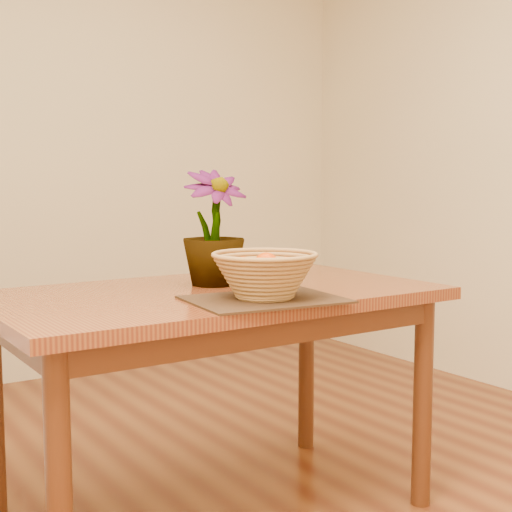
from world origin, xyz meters
TOP-DOWN VIEW (x-y plane):
  - wall_back at (0.00, 2.25)m, footprint 4.00×0.02m
  - table at (0.00, 0.30)m, footprint 1.40×0.80m
  - placemat at (0.02, 0.04)m, footprint 0.47×0.37m
  - wicker_basket at (0.02, 0.04)m, footprint 0.31×0.31m
  - orange_pile at (0.02, 0.04)m, footprint 0.17×0.17m
  - potted_plant at (0.05, 0.39)m, footprint 0.22×0.22m

SIDE VIEW (x-z plane):
  - table at x=0.00m, z-range 0.29..1.04m
  - placemat at x=0.02m, z-range 0.75..0.76m
  - wicker_basket at x=0.02m, z-range 0.76..0.88m
  - orange_pile at x=0.02m, z-range 0.81..0.88m
  - potted_plant at x=0.05m, z-range 0.75..1.13m
  - wall_back at x=0.00m, z-range 0.00..2.70m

